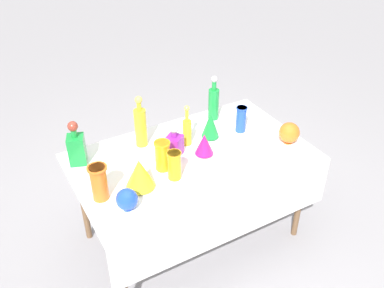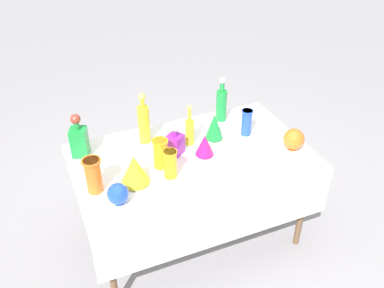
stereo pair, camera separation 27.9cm
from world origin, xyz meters
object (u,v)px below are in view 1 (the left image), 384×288
at_px(slender_vase_0, 99,182).
at_px(slender_vase_2, 174,165).
at_px(fluted_vase_0, 204,144).
at_px(square_decanter_1, 76,147).
at_px(slender_vase_1, 241,118).
at_px(cardboard_box_behind_left, 164,152).
at_px(round_bowl_0, 127,199).
at_px(tall_bottle_2, 214,102).
at_px(tall_bottle_1, 141,126).
at_px(tall_bottle_0, 187,130).
at_px(fluted_vase_1, 140,173).
at_px(fluted_vase_2, 210,125).
at_px(slender_vase_3, 162,155).
at_px(square_decanter_0, 174,142).
at_px(round_bowl_1, 289,133).

xyz_separation_m(slender_vase_0, slender_vase_2, (0.47, -0.05, -0.02)).
relative_size(slender_vase_2, fluted_vase_0, 1.21).
xyz_separation_m(square_decanter_1, slender_vase_1, (1.16, -0.21, -0.02)).
bearing_deg(slender_vase_1, cardboard_box_behind_left, 106.69).
height_order(square_decanter_1, round_bowl_0, square_decanter_1).
xyz_separation_m(tall_bottle_2, cardboard_box_behind_left, (-0.17, 0.57, -0.76)).
height_order(tall_bottle_1, fluted_vase_0, tall_bottle_1).
relative_size(tall_bottle_0, square_decanter_1, 0.98).
height_order(tall_bottle_2, fluted_vase_1, tall_bottle_2).
bearing_deg(fluted_vase_2, tall_bottle_1, 161.07).
bearing_deg(slender_vase_0, slender_vase_2, -5.69).
xyz_separation_m(tall_bottle_0, cardboard_box_behind_left, (0.18, 0.78, -0.73)).
relative_size(tall_bottle_1, tall_bottle_2, 1.07).
bearing_deg(fluted_vase_0, slender_vase_0, -174.18).
bearing_deg(tall_bottle_1, slender_vase_0, -138.10).
bearing_deg(slender_vase_0, slender_vase_3, 9.49).
relative_size(tall_bottle_2, slender_vase_0, 1.55).
distance_m(fluted_vase_0, round_bowl_0, 0.71).
xyz_separation_m(tall_bottle_0, fluted_vase_1, (-0.48, -0.27, -0.01)).
bearing_deg(tall_bottle_0, fluted_vase_2, -2.49).
xyz_separation_m(tall_bottle_1, fluted_vase_0, (0.32, -0.32, -0.07)).
relative_size(square_decanter_1, fluted_vase_0, 1.97).
height_order(tall_bottle_0, round_bowl_0, tall_bottle_0).
relative_size(slender_vase_0, slender_vase_1, 1.15).
height_order(tall_bottle_0, cardboard_box_behind_left, tall_bottle_0).
xyz_separation_m(square_decanter_1, round_bowl_0, (0.11, -0.58, -0.05)).
bearing_deg(slender_vase_0, tall_bottle_1, 41.90).
bearing_deg(slender_vase_0, fluted_vase_2, 14.63).
distance_m(tall_bottle_1, slender_vase_1, 0.74).
relative_size(tall_bottle_0, tall_bottle_1, 0.81).
xyz_separation_m(slender_vase_0, fluted_vase_2, (0.91, 0.24, -0.02)).
relative_size(square_decanter_0, slender_vase_0, 1.06).
distance_m(tall_bottle_1, slender_vase_2, 0.45).
distance_m(slender_vase_3, fluted_vase_1, 0.23).
bearing_deg(tall_bottle_2, slender_vase_2, -140.12).
height_order(fluted_vase_0, fluted_vase_1, fluted_vase_1).
bearing_deg(square_decanter_1, square_decanter_0, -21.37).
bearing_deg(slender_vase_1, slender_vase_0, -170.08).
bearing_deg(tall_bottle_1, round_bowl_0, -121.24).
bearing_deg(square_decanter_1, fluted_vase_1, -60.04).
height_order(fluted_vase_1, round_bowl_1, fluted_vase_1).
bearing_deg(slender_vase_2, tall_bottle_1, 93.49).
height_order(slender_vase_3, fluted_vase_0, slender_vase_3).
bearing_deg(fluted_vase_0, fluted_vase_1, -168.77).
xyz_separation_m(slender_vase_1, fluted_vase_1, (-0.91, -0.23, 0.00)).
xyz_separation_m(tall_bottle_2, slender_vase_3, (-0.63, -0.38, -0.03)).
distance_m(slender_vase_0, fluted_vase_2, 0.94).
height_order(slender_vase_1, slender_vase_2, slender_vase_1).
bearing_deg(round_bowl_1, tall_bottle_1, 151.80).
relative_size(square_decanter_0, round_bowl_0, 1.78).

